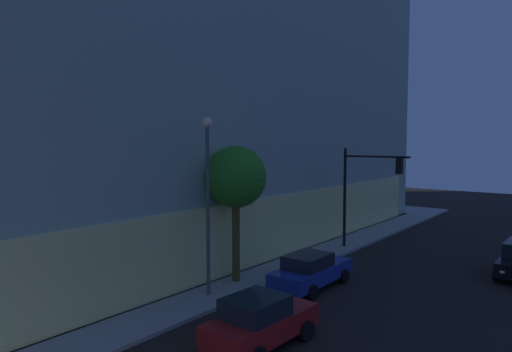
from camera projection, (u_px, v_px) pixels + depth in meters
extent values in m
cube|color=#4C4C51|center=(125.00, 225.00, 35.35)|extent=(38.37, 30.97, 0.15)
cube|color=#F7F092|center=(286.00, 224.00, 26.00)|extent=(34.17, 0.60, 3.44)
cube|color=#99AFA1|center=(123.00, 103.00, 34.66)|extent=(37.97, 30.57, 18.82)
cylinder|color=black|center=(345.00, 197.00, 27.73)|extent=(0.18, 0.18, 6.04)
cylinder|color=black|center=(376.00, 157.00, 26.23)|extent=(0.34, 4.05, 0.12)
cube|color=black|center=(399.00, 166.00, 25.34)|extent=(0.34, 0.34, 0.90)
sphere|color=red|center=(403.00, 166.00, 25.22)|extent=(0.18, 0.18, 0.18)
cylinder|color=#525252|center=(208.00, 211.00, 18.74)|extent=(0.16, 0.16, 7.03)
sphere|color=#F9EFC6|center=(207.00, 123.00, 18.48)|extent=(0.44, 0.44, 0.44)
cylinder|color=brown|center=(236.00, 241.00, 20.80)|extent=(0.36, 0.36, 3.68)
sphere|color=#2D7E1F|center=(236.00, 177.00, 20.58)|extent=(2.83, 2.83, 2.83)
cube|color=maroon|center=(262.00, 325.00, 14.46)|extent=(4.10, 1.90, 0.72)
cube|color=black|center=(255.00, 307.00, 14.18)|extent=(1.97, 1.64, 0.64)
cube|color=#F9F4CC|center=(285.00, 304.00, 16.29)|extent=(0.13, 0.20, 0.12)
cube|color=#F9F4CC|center=(309.00, 311.00, 15.62)|extent=(0.13, 0.20, 0.12)
cylinder|color=black|center=(265.00, 318.00, 16.00)|extent=(0.68, 0.27, 0.67)
cylinder|color=black|center=(306.00, 331.00, 14.88)|extent=(0.68, 0.27, 0.67)
cylinder|color=black|center=(215.00, 341.00, 14.09)|extent=(0.68, 0.27, 0.67)
cube|color=navy|center=(312.00, 273.00, 20.39)|extent=(4.70, 1.77, 0.66)
cube|color=black|center=(308.00, 261.00, 20.07)|extent=(2.12, 1.58, 0.58)
cube|color=#F9F4CC|center=(326.00, 261.00, 22.52)|extent=(0.12, 0.20, 0.12)
cube|color=#F9F4CC|center=(345.00, 264.00, 21.89)|extent=(0.12, 0.20, 0.12)
cylinder|color=black|center=(311.00, 270.00, 22.09)|extent=(0.65, 0.24, 0.65)
cylinder|color=black|center=(344.00, 276.00, 21.04)|extent=(0.65, 0.24, 0.65)
cylinder|color=black|center=(278.00, 284.00, 19.79)|extent=(0.65, 0.24, 0.65)
cylinder|color=black|center=(312.00, 292.00, 18.74)|extent=(0.65, 0.24, 0.65)
cube|color=#F9F4CC|center=(502.00, 272.00, 20.59)|extent=(0.12, 0.20, 0.12)
cylinder|color=black|center=(496.00, 274.00, 21.42)|extent=(0.62, 0.25, 0.62)
cylinder|color=black|center=(507.00, 263.00, 23.41)|extent=(0.62, 0.25, 0.62)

